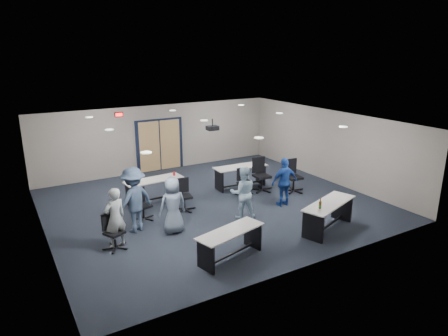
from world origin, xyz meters
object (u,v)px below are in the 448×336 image
chair_back_a (143,205)px  chair_back_b (184,195)px  table_back_left (154,186)px  person_lightblue (243,193)px  table_back_right (240,173)px  chair_loose_left (114,231)px  table_front_right (328,211)px  person_gray (115,218)px  chair_loose_right (294,176)px  table_front_left (231,239)px  person_navy (284,182)px  chair_back_d (262,175)px  person_plaid (173,205)px  chair_back_c (245,182)px  person_back (134,200)px

chair_back_a → chair_back_b: 1.34m
table_back_left → person_lightblue: person_lightblue is taller
table_back_left → table_back_right: size_ratio=0.98×
chair_loose_left → table_front_right: bearing=-45.4°
table_front_right → person_gray: size_ratio=1.32×
table_back_right → chair_loose_right: size_ratio=1.74×
table_front_left → person_navy: bearing=18.0°
chair_back_d → person_navy: bearing=-92.9°
table_front_left → table_back_right: size_ratio=0.95×
chair_back_b → person_plaid: size_ratio=0.63×
chair_back_b → chair_loose_right: (4.05, -0.38, 0.07)m
chair_back_a → person_navy: size_ratio=0.59×
table_front_left → person_lightblue: (1.58, 1.89, 0.29)m
person_gray → chair_loose_left: bearing=36.4°
chair_loose_right → chair_back_c: bearing=168.7°
chair_back_a → person_plaid: size_ratio=0.59×
chair_back_c → chair_loose_right: bearing=-9.9°
table_front_left → table_front_right: (3.16, -0.00, 0.06)m
chair_back_d → person_lightblue: (-1.87, -1.65, 0.20)m
chair_back_d → person_back: person_back is taller
table_back_left → person_back: size_ratio=1.06×
table_front_left → table_back_left: table_back_left is taller
chair_back_a → person_gray: (-1.16, -1.27, 0.32)m
person_plaid → person_lightblue: 2.18m
person_back → table_front_right: bearing=128.6°
person_plaid → person_lightblue: bearing=178.0°
table_front_right → chair_loose_right: (1.21, 2.91, 0.02)m
table_back_right → person_gray: 5.67m
table_front_left → chair_back_c: 4.34m
table_front_right → chair_loose_right: size_ratio=1.82×
chair_back_c → chair_loose_left: (-4.90, -1.55, -0.00)m
table_front_left → table_back_right: (3.01, 4.26, 0.04)m
chair_back_a → person_gray: bearing=-147.6°
chair_loose_left → person_lightblue: (3.83, 0.01, 0.32)m
table_front_right → chair_loose_right: chair_loose_right is taller
chair_loose_right → person_plaid: 5.05m
chair_loose_right → person_navy: bearing=-136.5°
person_lightblue → person_back: size_ratio=0.86×
table_front_left → chair_loose_left: 2.94m
table_back_right → chair_back_d: bearing=-55.8°
chair_back_c → person_navy: (0.61, -1.39, 0.32)m
table_back_left → person_navy: 4.23m
chair_back_d → person_lightblue: person_lightblue is taller
chair_loose_right → chair_back_b: bearing=-179.3°
chair_loose_right → person_navy: 1.41m
table_front_left → person_lightblue: person_lightblue is taller
chair_back_b → chair_loose_left: 2.92m
chair_back_b → person_gray: 2.83m
table_back_left → person_lightblue: 3.14m
table_front_right → chair_back_d: (0.29, 3.55, 0.04)m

